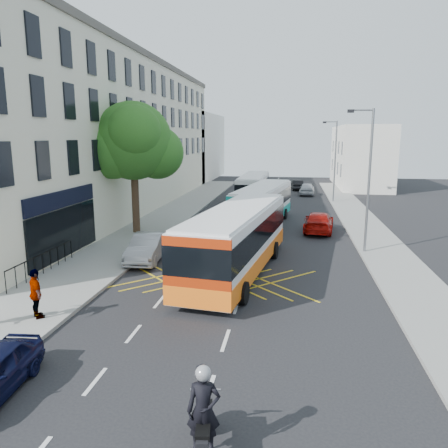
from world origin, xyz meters
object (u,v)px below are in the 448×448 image
at_px(lamp_far, 334,157).
at_px(pedestrian_far, 36,294).
at_px(street_tree, 133,142).
at_px(lamp_near, 368,174).
at_px(red_hatchback, 319,222).
at_px(distant_car_silver, 307,189).
at_px(motorbike, 204,415).
at_px(bus_near, 237,239).
at_px(parked_car_silver, 148,247).
at_px(distant_car_grey, 255,188).
at_px(bus_far, 254,188).
at_px(bus_mid, 263,205).
at_px(distant_car_dark, 297,185).

xyz_separation_m(lamp_far, pedestrian_far, (-13.20, -31.57, -3.54)).
relative_size(street_tree, lamp_far, 1.10).
xyz_separation_m(lamp_near, red_hatchback, (-2.18, 5.63, -3.92)).
bearing_deg(distant_car_silver, motorbike, 88.97).
height_order(bus_near, parked_car_silver, bus_near).
distance_m(motorbike, distant_car_grey, 43.49).
bearing_deg(parked_car_silver, bus_far, 76.25).
bearing_deg(bus_near, motorbike, -78.08).
height_order(lamp_near, distant_car_silver, lamp_near).
height_order(street_tree, lamp_near, street_tree).
bearing_deg(bus_mid, bus_near, -82.93).
relative_size(street_tree, distant_car_silver, 2.10).
distance_m(parked_car_silver, red_hatchback, 13.08).
relative_size(bus_near, distant_car_grey, 2.67).
height_order(motorbike, parked_car_silver, motorbike).
bearing_deg(lamp_near, motorbike, -108.57).
bearing_deg(bus_near, red_hatchback, 74.27).
relative_size(motorbike, distant_car_grey, 0.54).
bearing_deg(motorbike, pedestrian_far, 133.88).
bearing_deg(lamp_near, bus_mid, 130.52).
xyz_separation_m(street_tree, distant_car_dark, (11.26, 27.46, -5.67)).
relative_size(motorbike, distant_car_silver, 0.57).
xyz_separation_m(bus_near, parked_car_silver, (-5.07, 1.52, -0.99)).
distance_m(red_hatchback, distant_car_dark, 24.83).
relative_size(street_tree, motorbike, 3.68).
relative_size(lamp_far, distant_car_silver, 1.91).
xyz_separation_m(bus_near, motorbike, (0.88, -12.65, -0.72)).
distance_m(bus_mid, distant_car_silver, 18.72).
height_order(motorbike, distant_car_silver, motorbike).
distance_m(bus_mid, pedestrian_far, 20.15).
bearing_deg(bus_far, distant_car_silver, 54.15).
bearing_deg(lamp_near, red_hatchback, 111.16).
distance_m(street_tree, pedestrian_far, 15.52).
xyz_separation_m(street_tree, bus_mid, (8.43, 4.38, -4.71)).
distance_m(bus_far, red_hatchback, 13.89).
xyz_separation_m(lamp_near, distant_car_silver, (-2.35, 25.63, -3.90)).
distance_m(bus_near, red_hatchback, 11.37).
distance_m(lamp_far, red_hatchback, 15.06).
relative_size(bus_far, distant_car_grey, 2.33).
relative_size(bus_mid, parked_car_silver, 2.47).
height_order(bus_mid, distant_car_silver, bus_mid).
distance_m(distant_car_silver, pedestrian_far, 38.75).
height_order(bus_near, red_hatchback, bus_near).
bearing_deg(distant_car_grey, bus_near, -93.67).
relative_size(bus_near, distant_car_silver, 2.83).
relative_size(lamp_near, distant_car_dark, 2.13).
distance_m(street_tree, bus_far, 17.40).
height_order(lamp_near, bus_near, lamp_near).
bearing_deg(lamp_far, distant_car_grey, 144.28).
xyz_separation_m(red_hatchback, distant_car_dark, (-1.27, 24.80, -0.08)).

